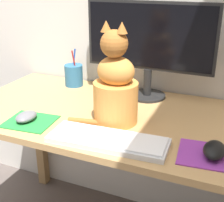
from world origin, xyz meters
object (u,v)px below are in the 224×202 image
object	(u,v)px
computer_mouse_left	(26,117)
cat	(115,87)
computer_mouse_right	(214,150)
pen_cup	(74,75)
monitor	(149,43)
keyboard	(108,140)

from	to	relation	value
computer_mouse_left	cat	xyz separation A→B (m)	(0.31, 0.13, 0.12)
computer_mouse_right	pen_cup	size ratio (longest dim) A/B	0.61
monitor	cat	size ratio (longest dim) A/B	1.51
keyboard	pen_cup	size ratio (longest dim) A/B	2.24
pen_cup	cat	bearing A→B (deg)	-40.91
monitor	computer_mouse_right	bearing A→B (deg)	-49.99
computer_mouse_right	computer_mouse_left	bearing A→B (deg)	-178.09
computer_mouse_left	cat	world-z (taller)	cat
monitor	cat	distance (m)	0.32
monitor	keyboard	bearing A→B (deg)	-89.23
keyboard	monitor	bearing A→B (deg)	87.31
keyboard	computer_mouse_right	world-z (taller)	computer_mouse_right
computer_mouse_right	monitor	bearing A→B (deg)	130.01
monitor	keyboard	size ratio (longest dim) A/B	1.39
monitor	computer_mouse_left	xyz separation A→B (m)	(-0.34, -0.43, -0.23)
cat	pen_cup	distance (m)	0.47
cat	computer_mouse_right	bearing A→B (deg)	-7.36
cat	computer_mouse_left	bearing A→B (deg)	-147.93
keyboard	computer_mouse_right	xyz separation A→B (m)	(0.33, 0.05, 0.01)
computer_mouse_right	pen_cup	distance (m)	0.83
computer_mouse_left	pen_cup	xyz separation A→B (m)	(-0.04, 0.43, 0.03)
monitor	computer_mouse_right	xyz separation A→B (m)	(0.34, -0.40, -0.22)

